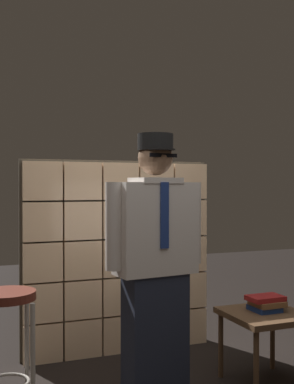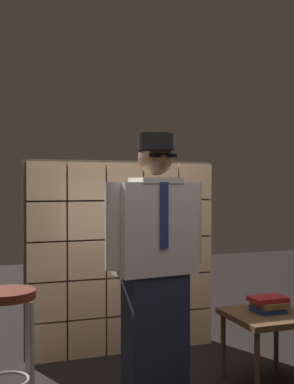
{
  "view_description": "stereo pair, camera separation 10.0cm",
  "coord_description": "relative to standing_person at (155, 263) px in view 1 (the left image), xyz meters",
  "views": [
    {
      "loc": [
        -1.2,
        -2.48,
        1.36
      ],
      "look_at": [
        -0.12,
        0.3,
        1.32
      ],
      "focal_mm": 44.78,
      "sensor_mm": 36.0,
      "label": 1
    },
    {
      "loc": [
        -1.1,
        -2.52,
        1.36
      ],
      "look_at": [
        -0.12,
        0.3,
        1.32
      ],
      "focal_mm": 44.78,
      "sensor_mm": 36.0,
      "label": 2
    }
  ],
  "objects": [
    {
      "name": "bar_stool",
      "position": [
        -0.9,
        0.08,
        -0.32
      ],
      "size": [
        0.34,
        0.34,
        0.76
      ],
      "color": "#592319",
      "rests_on": "ground"
    },
    {
      "name": "side_table",
      "position": [
        0.81,
        -0.02,
        -0.45
      ],
      "size": [
        0.52,
        0.52,
        0.5
      ],
      "color": "#513823",
      "rests_on": "ground"
    },
    {
      "name": "glass_block_wall",
      "position": [
        0.07,
        0.95,
        -0.11
      ],
      "size": [
        1.59,
        0.1,
        1.59
      ],
      "color": "#E0B78C",
      "rests_on": "ground"
    },
    {
      "name": "coffee_mug",
      "position": [
        0.93,
        0.01,
        -0.34
      ],
      "size": [
        0.13,
        0.08,
        0.09
      ],
      "color": "navy",
      "rests_on": "side_table"
    },
    {
      "name": "book_stack",
      "position": [
        0.83,
        0.01,
        -0.33
      ],
      "size": [
        0.25,
        0.19,
        0.11
      ],
      "color": "navy",
      "rests_on": "side_table"
    },
    {
      "name": "standing_person",
      "position": [
        0.0,
        0.0,
        0.0
      ],
      "size": [
        0.68,
        0.31,
        1.69
      ],
      "rotation": [
        0.0,
        0.0,
        0.12
      ],
      "color": "#1E2333",
      "rests_on": "ground"
    }
  ]
}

